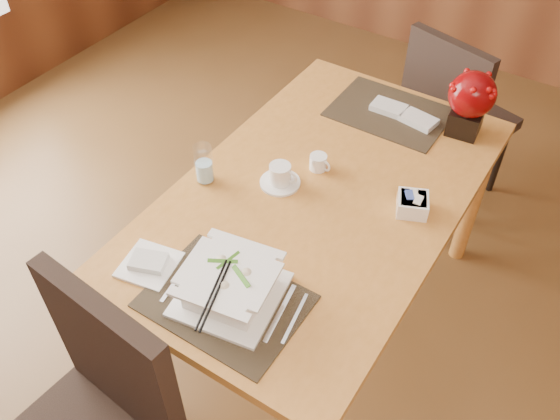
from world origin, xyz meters
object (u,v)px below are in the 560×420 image
Objects in this scene: dining_table at (319,212)px; water_glass at (204,164)px; berry_decor at (471,100)px; bread_plate at (149,265)px; far_chair at (451,113)px; soup_setting at (229,285)px; sugar_caddy at (412,204)px; coffee_cup at (280,176)px; creamer_jug at (318,162)px.

dining_table is 10.10× the size of water_glass.
water_glass is 1.00m from berry_decor.
bread_plate is 0.17× the size of far_chair.
soup_setting reaches higher than dining_table.
sugar_caddy is at bearing -88.82° from berry_decor.
soup_setting is 0.68m from sugar_caddy.
berry_decor is 1.29m from bread_plate.
far_chair is at bearing 100.39° from sugar_caddy.
far_chair is (0.13, 1.54, -0.28)m from soup_setting.
coffee_cup is at bearing 91.44° from far_chair.
far_chair reaches higher than bread_plate.
far_chair is (0.50, 1.18, -0.30)m from water_glass.
dining_table is 5.84× the size of berry_decor.
bread_plate is (-0.13, -0.53, -0.03)m from coffee_cup.
soup_setting is 0.35× the size of far_chair.
soup_setting is at bearing 8.26° from bread_plate.
coffee_cup is 0.15× the size of far_chair.
coffee_cup is at bearing -164.26° from sugar_caddy.
far_chair is (-0.17, 0.93, -0.26)m from sugar_caddy.
sugar_caddy is 0.87m from bread_plate.
sugar_caddy is (0.67, 0.25, -0.04)m from water_glass.
dining_table is at bearing -164.05° from sugar_caddy.
berry_decor reaches higher than bread_plate.
dining_table is at bearing 98.58° from far_chair.
far_chair is at bearing 88.57° from creamer_jug.
soup_setting is at bearing -104.33° from berry_decor.
far_chair is at bearing 75.87° from soup_setting.
berry_decor reaches higher than water_glass.
far_chair reaches higher than coffee_cup.
water_glass is 1.32m from far_chair.
coffee_cup is 0.77m from berry_decor.
creamer_jug is (0.30, 0.27, -0.05)m from water_glass.
coffee_cup reaches higher than dining_table.
water_glass reaches higher than sugar_caddy.
dining_table is 0.20m from coffee_cup.
sugar_caddy reaches higher than dining_table.
creamer_jug is at bearing 87.23° from soup_setting.
bread_plate is (0.10, -0.40, -0.07)m from water_glass.
water_glass is 0.58× the size of berry_decor.
bread_plate is (-0.57, -0.65, -0.02)m from sugar_caddy.
berry_decor reaches higher than creamer_jug.
water_glass is at bearing -150.97° from coffee_cup.
soup_setting is (0.00, -0.53, 0.15)m from dining_table.
sugar_caddy is at bearing 20.58° from water_glass.
water_glass is (-0.23, -0.13, 0.04)m from coffee_cup.
coffee_cup is 0.88× the size of bread_plate.
dining_table is 4.61× the size of soup_setting.
creamer_jug is 0.31× the size of berry_decor.
creamer_jug is at bearing -126.46° from berry_decor.
soup_setting is 2.02× the size of bread_plate.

